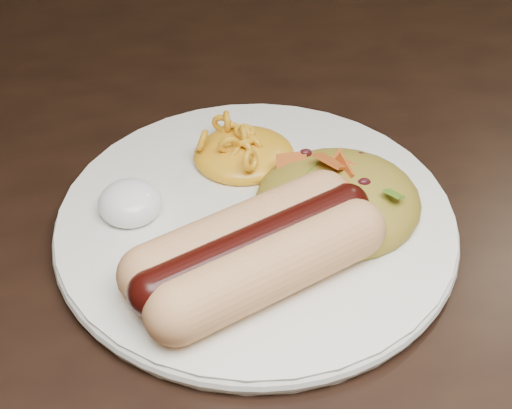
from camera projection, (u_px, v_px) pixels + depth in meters
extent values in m
cube|color=black|center=(333.00, 188.00, 0.59)|extent=(1.60, 0.90, 0.04)
cylinder|color=white|center=(256.00, 224.00, 0.52)|extent=(0.27, 0.27, 0.01)
cylinder|color=#F89E61|center=(260.00, 271.00, 0.45)|extent=(0.13, 0.08, 0.04)
cylinder|color=#F89E61|center=(251.00, 233.00, 0.47)|extent=(0.13, 0.08, 0.04)
cylinder|color=#330C07|center=(255.00, 247.00, 0.46)|extent=(0.14, 0.08, 0.03)
ellipsoid|color=gold|center=(244.00, 144.00, 0.55)|extent=(0.07, 0.07, 0.03)
ellipsoid|color=white|center=(129.00, 197.00, 0.51)|extent=(0.04, 0.04, 0.03)
ellipsoid|color=#C56115|center=(339.00, 193.00, 0.51)|extent=(0.11, 0.10, 0.04)
cube|color=silver|center=(169.00, 273.00, 0.49)|extent=(0.07, 0.13, 0.00)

